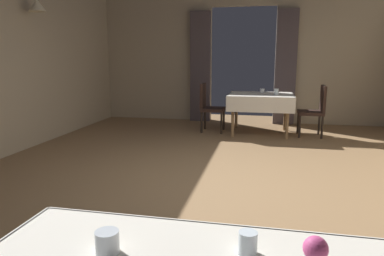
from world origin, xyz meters
name	(u,v)px	position (x,y,z in m)	size (l,w,h in m)	color
ground	(215,184)	(0.00, 0.00, 0.00)	(10.08, 10.08, 0.00)	olive
wall_back	(243,53)	(0.00, 4.18, 1.51)	(6.40, 0.27, 3.00)	tan
dining_table_mid	(261,99)	(0.44, 2.93, 0.65)	(1.19, 1.02, 0.75)	olive
chair_mid_left	(209,105)	(-0.54, 2.93, 0.52)	(0.44, 0.44, 0.93)	black
chair_mid_right	(315,108)	(1.42, 2.87, 0.52)	(0.44, 0.44, 0.93)	black
glass_near_b	(248,243)	(0.49, -2.66, 0.79)	(0.07, 0.07, 0.08)	silver
glass_near_c	(107,242)	(0.01, -2.75, 0.79)	(0.08, 0.08, 0.08)	silver
glass_mid_a	(276,92)	(0.72, 2.80, 0.81)	(0.08, 0.08, 0.12)	silver
glass_mid_b	(262,91)	(0.46, 3.18, 0.79)	(0.08, 0.08, 0.08)	silver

